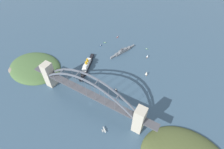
{
  "coord_description": "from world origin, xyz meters",
  "views": [
    {
      "loc": [
        129.26,
        -139.86,
        276.53
      ],
      "look_at": [
        0.0,
        79.63,
        8.0
      ],
      "focal_mm": 27.96,
      "sensor_mm": 36.0,
      "label": 1
    }
  ],
  "objects_px": {
    "small_boat_5": "(117,37)",
    "small_boat_6": "(105,43)",
    "small_boat_1": "(147,49)",
    "ocean_liner": "(87,66)",
    "naval_cruiser": "(123,51)",
    "small_boat_0": "(116,90)",
    "small_boat_3": "(147,56)",
    "seaplane_taxiing_near_bridge": "(104,130)",
    "small_boat_2": "(101,45)",
    "small_boat_4": "(147,73)",
    "harbor_arch_bridge": "(89,94)"
  },
  "relations": [
    {
      "from": "small_boat_5",
      "to": "small_boat_6",
      "type": "xyz_separation_m",
      "value": [
        -16.29,
        -39.14,
        -0.12
      ]
    },
    {
      "from": "small_boat_1",
      "to": "small_boat_6",
      "type": "bearing_deg",
      "value": -163.51
    },
    {
      "from": "ocean_liner",
      "to": "naval_cruiser",
      "type": "xyz_separation_m",
      "value": [
        43.78,
        88.54,
        -2.42
      ]
    },
    {
      "from": "ocean_liner",
      "to": "small_boat_0",
      "type": "xyz_separation_m",
      "value": [
        89.1,
        -23.82,
        -4.92
      ]
    },
    {
      "from": "small_boat_3",
      "to": "small_boat_6",
      "type": "distance_m",
      "value": 119.3
    },
    {
      "from": "small_boat_1",
      "to": "small_boat_5",
      "type": "height_order",
      "value": "small_boat_1"
    },
    {
      "from": "small_boat_6",
      "to": "small_boat_0",
      "type": "bearing_deg",
      "value": -49.91
    },
    {
      "from": "seaplane_taxiing_near_bridge",
      "to": "small_boat_5",
      "type": "relative_size",
      "value": 1.2
    },
    {
      "from": "small_boat_2",
      "to": "small_boat_5",
      "type": "relative_size",
      "value": 1.0
    },
    {
      "from": "small_boat_2",
      "to": "small_boat_3",
      "type": "distance_m",
      "value": 123.19
    },
    {
      "from": "seaplane_taxiing_near_bridge",
      "to": "ocean_liner",
      "type": "bearing_deg",
      "value": 136.31
    },
    {
      "from": "ocean_liner",
      "to": "naval_cruiser",
      "type": "relative_size",
      "value": 1.13
    },
    {
      "from": "small_boat_2",
      "to": "small_boat_6",
      "type": "distance_m",
      "value": 16.63
    },
    {
      "from": "small_boat_1",
      "to": "small_boat_4",
      "type": "xyz_separation_m",
      "value": [
        34.22,
        -84.25,
        3.86
      ]
    },
    {
      "from": "small_boat_5",
      "to": "small_boat_1",
      "type": "bearing_deg",
      "value": -5.02
    },
    {
      "from": "small_boat_3",
      "to": "small_boat_5",
      "type": "xyz_separation_m",
      "value": [
        -102.94,
        36.53,
        -3.1
      ]
    },
    {
      "from": "seaplane_taxiing_near_bridge",
      "to": "small_boat_3",
      "type": "relative_size",
      "value": 1.2
    },
    {
      "from": "small_boat_3",
      "to": "harbor_arch_bridge",
      "type": "bearing_deg",
      "value": -102.68
    },
    {
      "from": "ocean_liner",
      "to": "small_boat_5",
      "type": "distance_m",
      "value": 139.11
    },
    {
      "from": "small_boat_3",
      "to": "ocean_liner",
      "type": "bearing_deg",
      "value": -135.47
    },
    {
      "from": "naval_cruiser",
      "to": "small_boat_1",
      "type": "relative_size",
      "value": 10.66
    },
    {
      "from": "small_boat_4",
      "to": "small_boat_5",
      "type": "xyz_separation_m",
      "value": [
        -123.64,
        92.11,
        -3.85
      ]
    },
    {
      "from": "small_boat_1",
      "to": "small_boat_2",
      "type": "height_order",
      "value": "small_boat_2"
    },
    {
      "from": "small_boat_4",
      "to": "small_boat_0",
      "type": "bearing_deg",
      "value": -116.83
    },
    {
      "from": "harbor_arch_bridge",
      "to": "seaplane_taxiing_near_bridge",
      "type": "height_order",
      "value": "harbor_arch_bridge"
    },
    {
      "from": "small_boat_1",
      "to": "small_boat_3",
      "type": "relative_size",
      "value": 0.85
    },
    {
      "from": "naval_cruiser",
      "to": "small_boat_4",
      "type": "height_order",
      "value": "naval_cruiser"
    },
    {
      "from": "harbor_arch_bridge",
      "to": "naval_cruiser",
      "type": "distance_m",
      "value": 168.66
    },
    {
      "from": "small_boat_3",
      "to": "small_boat_4",
      "type": "distance_m",
      "value": 59.31
    },
    {
      "from": "seaplane_taxiing_near_bridge",
      "to": "small_boat_5",
      "type": "bearing_deg",
      "value": 114.49
    },
    {
      "from": "small_boat_2",
      "to": "small_boat_6",
      "type": "height_order",
      "value": "small_boat_2"
    },
    {
      "from": "harbor_arch_bridge",
      "to": "small_boat_4",
      "type": "xyz_separation_m",
      "value": [
        61.01,
        123.59,
        -25.98
      ]
    },
    {
      "from": "harbor_arch_bridge",
      "to": "small_boat_2",
      "type": "relative_size",
      "value": 31.01
    },
    {
      "from": "ocean_liner",
      "to": "small_boat_4",
      "type": "relative_size",
      "value": 8.48
    },
    {
      "from": "harbor_arch_bridge",
      "to": "small_boat_6",
      "type": "relative_size",
      "value": 29.17
    },
    {
      "from": "harbor_arch_bridge",
      "to": "small_boat_5",
      "type": "distance_m",
      "value": 226.58
    },
    {
      "from": "harbor_arch_bridge",
      "to": "small_boat_6",
      "type": "xyz_separation_m",
      "value": [
        -78.91,
        176.56,
        -29.96
      ]
    },
    {
      "from": "small_boat_2",
      "to": "small_boat_5",
      "type": "height_order",
      "value": "small_boat_2"
    },
    {
      "from": "naval_cruiser",
      "to": "small_boat_6",
      "type": "xyz_separation_m",
      "value": [
        -58.82,
        11.33,
        -2.66
      ]
    },
    {
      "from": "seaplane_taxiing_near_bridge",
      "to": "small_boat_2",
      "type": "relative_size",
      "value": 1.21
    },
    {
      "from": "small_boat_0",
      "to": "seaplane_taxiing_near_bridge",
      "type": "bearing_deg",
      "value": -73.55
    },
    {
      "from": "naval_cruiser",
      "to": "small_boat_1",
      "type": "xyz_separation_m",
      "value": [
        46.88,
        42.61,
        -2.55
      ]
    },
    {
      "from": "small_boat_4",
      "to": "harbor_arch_bridge",
      "type": "bearing_deg",
      "value": -116.27
    },
    {
      "from": "ocean_liner",
      "to": "naval_cruiser",
      "type": "distance_m",
      "value": 98.8
    },
    {
      "from": "harbor_arch_bridge",
      "to": "small_boat_6",
      "type": "distance_m",
      "value": 195.7
    },
    {
      "from": "small_boat_0",
      "to": "small_boat_6",
      "type": "distance_m",
      "value": 161.7
    },
    {
      "from": "small_boat_5",
      "to": "small_boat_6",
      "type": "relative_size",
      "value": 0.95
    },
    {
      "from": "seaplane_taxiing_near_bridge",
      "to": "small_boat_0",
      "type": "xyz_separation_m",
      "value": [
        -25.2,
        85.36,
        -0.97
      ]
    },
    {
      "from": "small_boat_1",
      "to": "small_boat_6",
      "type": "xyz_separation_m",
      "value": [
        -105.7,
        -31.28,
        -0.12
      ]
    },
    {
      "from": "seaplane_taxiing_near_bridge",
      "to": "small_boat_3",
      "type": "bearing_deg",
      "value": 92.74
    }
  ]
}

